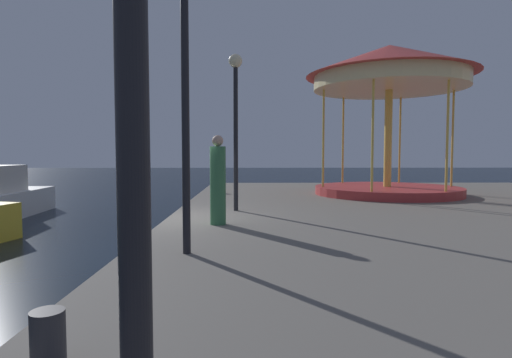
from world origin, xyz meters
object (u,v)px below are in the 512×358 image
Objects in this scene: lamp_post_mid_promenade at (185,61)px; bollard_south at (48,338)px; person_far_corner at (218,183)px; bollard_north at (217,188)px; carousel at (389,83)px; lamp_post_far_end at (236,104)px; motorboat_white at (1,198)px.

lamp_post_mid_promenade reaches higher than bollard_south.
person_far_corner is (0.28, 2.59, -2.00)m from lamp_post_mid_promenade.
lamp_post_mid_promenade is 10.25m from bollard_north.
bollard_north is at bearing 94.75° from person_far_corner.
bollard_south is 0.21× the size of person_far_corner.
person_far_corner is at bearing -85.25° from bollard_north.
bollard_north is 0.21× the size of person_far_corner.
carousel is 7.15m from lamp_post_far_end.
lamp_post_mid_promenade is 4.31m from bollard_south.
motorboat_white is at bearing 122.14° from bollard_south.
carousel is at bearing 38.06° from lamp_post_far_end.
motorboat_white is 10.71m from person_far_corner.
bollard_south is (-0.16, -13.21, 0.00)m from bollard_north.
carousel is 14.60m from bollard_south.
carousel is 11.02m from lamp_post_mid_promenade.
person_far_corner is at bearing -37.03° from motorboat_white.
person_far_corner is (8.51, -6.42, 1.00)m from motorboat_white.
lamp_post_far_end reaches higher than motorboat_white.
bollard_south is (-1.08, -8.07, -2.65)m from lamp_post_far_end.
motorboat_white reaches higher than bollard_north.
person_far_corner reaches higher than bollard_north.
motorboat_white is at bearing 142.97° from person_far_corner.
bollard_north is 7.36m from person_far_corner.
carousel is 15.37× the size of bollard_south.
lamp_post_mid_promenade is 3.28m from person_far_corner.
bollard_south is (-0.48, -3.33, -2.70)m from lamp_post_mid_promenade.
lamp_post_far_end is 10.35× the size of bollard_south.
lamp_post_far_end is 5.86m from bollard_north.
lamp_post_mid_promenade is at bearing -47.57° from motorboat_white.
lamp_post_far_end is 2.16× the size of person_far_corner.
person_far_corner is at bearing 83.84° from lamp_post_mid_promenade.
bollard_north is (-6.46, 0.81, -3.94)m from carousel.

